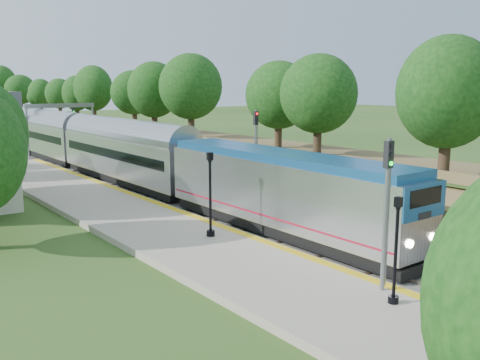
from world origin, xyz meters
TOP-DOWN VIEW (x-y plane):
  - trackbed at (2.00, 60.00)m, footprint 9.50×170.00m
  - platform at (-5.20, 16.00)m, footprint 6.40×68.00m
  - yellow_stripe at (-2.35, 16.00)m, footprint 0.55×68.00m
  - embankment at (10.35, 60.00)m, footprint 10.64×170.00m
  - signal_gantry at (2.47, 54.99)m, footprint 8.40×0.38m
  - trees_behind_platform at (-11.17, 20.67)m, footprint 7.82×53.32m
  - train at (0.00, 63.39)m, footprint 3.06×122.55m
  - lamppost_mid at (-3.64, 1.90)m, footprint 0.40×0.40m
  - lamppost_far at (-4.00, 13.53)m, footprint 0.45×0.45m
  - signal_platform at (-2.90, 2.99)m, footprint 0.36×0.28m
  - signal_farside at (6.20, 22.23)m, footprint 0.35×0.28m

SIDE VIEW (x-z plane):
  - trackbed at x=2.00m, z-range -0.07..0.21m
  - platform at x=-5.20m, z-range 0.00..0.38m
  - yellow_stripe at x=-2.35m, z-range 0.38..0.39m
  - embankment at x=10.35m, z-range -3.89..7.80m
  - lamppost_mid at x=-3.64m, z-range 0.16..4.23m
  - train at x=0.00m, z-range 0.05..4.55m
  - lamppost_far at x=-4.00m, z-range 0.14..4.70m
  - signal_farside at x=6.20m, z-range 0.83..7.27m
  - signal_platform at x=-2.90m, z-range 1.08..7.17m
  - trees_behind_platform at x=-11.17m, z-range 0.93..8.14m
  - signal_gantry at x=2.47m, z-range 1.72..7.92m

